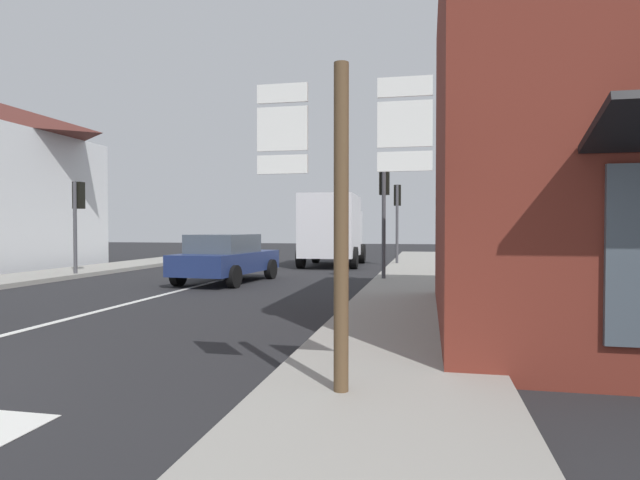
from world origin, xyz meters
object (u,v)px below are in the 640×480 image
object	(u,v)px
route_sign_post	(341,202)
traffic_light_near_right	(384,196)
traffic_light_far_right	(397,206)
sedan_far	(226,258)
traffic_light_near_left	(78,207)
delivery_truck	(333,228)

from	to	relation	value
route_sign_post	traffic_light_near_right	xyz separation A→B (m)	(-0.52, 11.17, 0.74)
traffic_light_near_right	traffic_light_far_right	xyz separation A→B (m)	(0.00, 6.95, -0.03)
sedan_far	traffic_light_far_right	world-z (taller)	traffic_light_far_right
route_sign_post	traffic_light_near_left	bearing A→B (deg)	134.95
delivery_truck	traffic_light_near_left	bearing A→B (deg)	-137.80
route_sign_post	traffic_light_near_left	xyz separation A→B (m)	(-10.76, 10.78, 0.47)
delivery_truck	traffic_light_far_right	world-z (taller)	traffic_light_far_right
sedan_far	route_sign_post	bearing A→B (deg)	-62.84
traffic_light_near_left	traffic_light_near_right	bearing A→B (deg)	2.16
traffic_light_near_left	traffic_light_near_right	world-z (taller)	traffic_light_near_right
delivery_truck	sedan_far	bearing A→B (deg)	-104.73
sedan_far	traffic_light_near_right	world-z (taller)	traffic_light_near_right
traffic_light_near_right	delivery_truck	bearing A→B (deg)	113.27
delivery_truck	traffic_light_far_right	xyz separation A→B (m)	(2.76, 0.54, 0.96)
traffic_light_far_right	traffic_light_near_right	bearing A→B (deg)	-90.00
traffic_light_near_left	traffic_light_near_right	xyz separation A→B (m)	(10.25, 0.39, 0.27)
delivery_truck	traffic_light_near_right	bearing A→B (deg)	-66.73
route_sign_post	traffic_light_far_right	distance (m)	18.14
sedan_far	traffic_light_near_left	size ratio (longest dim) A/B	1.35
traffic_light_near_left	sedan_far	bearing A→B (deg)	-6.28
delivery_truck	route_sign_post	size ratio (longest dim) A/B	1.58
traffic_light_near_right	traffic_light_far_right	size ratio (longest dim) A/B	1.01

